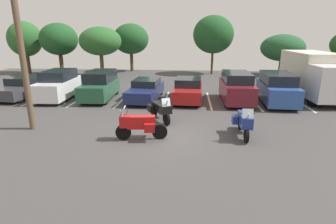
# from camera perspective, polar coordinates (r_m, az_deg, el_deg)

# --- Properties ---
(ground) EXTENTS (44.00, 44.00, 0.10)m
(ground) POSITION_cam_1_polar(r_m,az_deg,el_deg) (12.06, -1.92, -5.19)
(ground) COLOR #423F3F
(motorcycle_touring) EXTENTS (2.21, 0.96, 1.46)m
(motorcycle_touring) POSITION_cam_1_polar(r_m,az_deg,el_deg) (11.43, -6.16, -2.57)
(motorcycle_touring) COLOR black
(motorcycle_touring) RESTS_ON ground
(motorcycle_second) EXTENTS (1.42, 2.01, 1.35)m
(motorcycle_second) POSITION_cam_1_polar(r_m,az_deg,el_deg) (13.78, -1.61, 0.65)
(motorcycle_second) COLOR black
(motorcycle_second) RESTS_ON ground
(motorcycle_third) EXTENTS (0.90, 2.26, 1.44)m
(motorcycle_third) POSITION_cam_1_polar(r_m,az_deg,el_deg) (12.17, 15.84, -2.00)
(motorcycle_third) COLOR black
(motorcycle_third) RESTS_ON ground
(parking_stripes) EXTENTS (20.83, 4.99, 0.01)m
(parking_stripes) POSITION_cam_1_polar(r_m,az_deg,el_deg) (18.60, -5.03, 2.71)
(parking_stripes) COLOR silver
(parking_stripes) RESTS_ON ground
(car_charcoal) EXTENTS (2.19, 4.67, 1.42)m
(car_charcoal) POSITION_cam_1_polar(r_m,az_deg,el_deg) (21.67, -28.28, 4.61)
(car_charcoal) COLOR #38383D
(car_charcoal) RESTS_ON ground
(car_white) EXTENTS (2.02, 4.62, 1.94)m
(car_white) POSITION_cam_1_polar(r_m,az_deg,el_deg) (20.09, -22.17, 5.33)
(car_white) COLOR white
(car_white) RESTS_ON ground
(car_green) EXTENTS (1.92, 4.49, 1.87)m
(car_green) POSITION_cam_1_polar(r_m,az_deg,el_deg) (19.18, -14.21, 5.53)
(car_green) COLOR #235638
(car_green) RESTS_ON ground
(car_navy) EXTENTS (2.07, 4.84, 1.38)m
(car_navy) POSITION_cam_1_polar(r_m,az_deg,el_deg) (18.43, -4.71, 4.71)
(car_navy) COLOR navy
(car_navy) RESTS_ON ground
(car_red) EXTENTS (1.96, 4.37, 1.52)m
(car_red) POSITION_cam_1_polar(r_m,az_deg,el_deg) (18.06, 4.28, 4.70)
(car_red) COLOR maroon
(car_red) RESTS_ON ground
(car_maroon) EXTENTS (1.81, 4.33, 1.94)m
(car_maroon) POSITION_cam_1_polar(r_m,az_deg,el_deg) (18.19, 14.31, 5.06)
(car_maroon) COLOR maroon
(car_maroon) RESTS_ON ground
(car_blue) EXTENTS (2.17, 4.62, 1.94)m
(car_blue) POSITION_cam_1_polar(r_m,az_deg,el_deg) (18.70, 22.12, 4.66)
(car_blue) COLOR #2D519E
(car_blue) RESTS_ON ground
(box_truck) EXTENTS (2.62, 7.09, 3.10)m
(box_truck) POSITION_cam_1_polar(r_m,az_deg,el_deg) (21.52, 28.54, 7.09)
(box_truck) COLOR silver
(box_truck) RESTS_ON ground
(utility_pole) EXTENTS (1.22, 1.48, 7.04)m
(utility_pole) POSITION_cam_1_polar(r_m,az_deg,el_deg) (13.71, -28.67, 11.42)
(utility_pole) COLOR brown
(utility_pole) RESTS_ON ground
(tree_far_right) EXTENTS (4.49, 4.49, 4.29)m
(tree_far_right) POSITION_cam_1_polar(r_m,az_deg,el_deg) (31.32, 23.15, 12.42)
(tree_far_right) COLOR #4C3823
(tree_far_right) RESTS_ON ground
(tree_left) EXTENTS (4.35, 4.35, 6.25)m
(tree_left) POSITION_cam_1_polar(r_m,az_deg,el_deg) (30.54, 9.60, 15.91)
(tree_left) COLOR #4C3823
(tree_left) RESTS_ON ground
(tree_center_left) EXTENTS (4.13, 4.13, 5.47)m
(tree_center_left) POSITION_cam_1_polar(r_m,az_deg,el_deg) (32.73, -7.89, 15.10)
(tree_center_left) COLOR #4C3823
(tree_center_left) RESTS_ON ground
(tree_center_right) EXTENTS (4.22, 4.22, 5.03)m
(tree_center_right) POSITION_cam_1_polar(r_m,az_deg,el_deg) (28.87, -14.17, 14.36)
(tree_center_right) COLOR #4C3823
(tree_center_right) RESTS_ON ground
(tree_far_left) EXTENTS (3.60, 3.60, 5.64)m
(tree_far_left) POSITION_cam_1_polar(r_m,az_deg,el_deg) (34.36, -28.10, 13.48)
(tree_far_left) COLOR #4C3823
(tree_far_left) RESTS_ON ground
(tree_rear) EXTENTS (3.95, 3.95, 5.44)m
(tree_rear) POSITION_cam_1_polar(r_m,az_deg,el_deg) (31.76, -22.18, 14.10)
(tree_rear) COLOR #4C3823
(tree_rear) RESTS_ON ground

